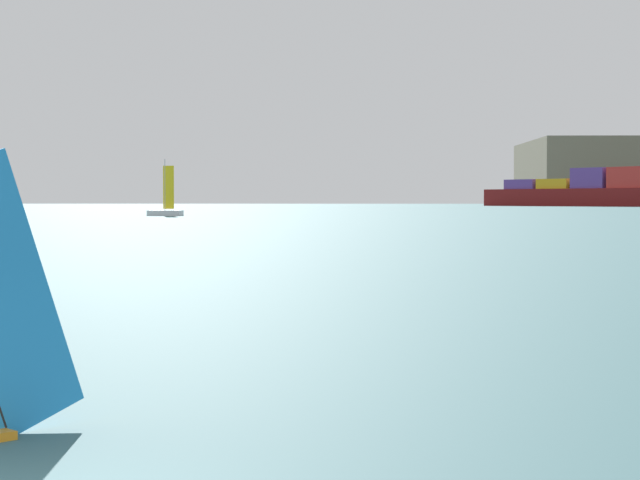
{
  "coord_description": "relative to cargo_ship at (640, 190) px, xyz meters",
  "views": [
    {
      "loc": [
        6.09,
        -10.76,
        3.24
      ],
      "look_at": [
        -1.07,
        18.99,
        2.19
      ],
      "focal_mm": 65.55,
      "sensor_mm": 36.0,
      "label": 1
    }
  ],
  "objects": [
    {
      "name": "cargo_ship",
      "position": [
        0.0,
        0.0,
        0.0
      ],
      "size": [
        159.78,
        143.33,
        32.32
      ],
      "rotation": [
        0.0,
        0.0,
        2.43
      ],
      "color": "maroon",
      "rests_on": "ground_plane"
    },
    {
      "name": "small_sailboat",
      "position": [
        -104.23,
        -369.47,
        -7.04
      ],
      "size": [
        7.46,
        2.96,
        11.47
      ],
      "rotation": [
        0.0,
        0.0,
        3.02
      ],
      "color": "white",
      "rests_on": "ground_plane"
    }
  ]
}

